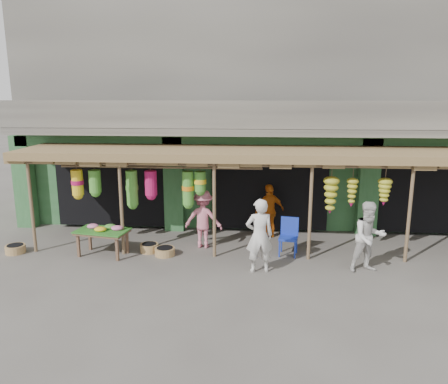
# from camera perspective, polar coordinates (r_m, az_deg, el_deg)

# --- Properties ---
(ground) EXTENTS (80.00, 80.00, 0.00)m
(ground) POSITION_cam_1_polar(r_m,az_deg,el_deg) (12.05, 6.04, -8.21)
(ground) COLOR #514C47
(ground) RESTS_ON ground
(building) EXTENTS (16.40, 6.80, 7.00)m
(building) POSITION_cam_1_polar(r_m,az_deg,el_deg) (16.14, 5.86, 9.42)
(building) COLOR gray
(building) RESTS_ON ground
(awning) EXTENTS (14.00, 2.70, 2.79)m
(awning) POSITION_cam_1_polar(r_m,az_deg,el_deg) (12.17, 5.51, 4.55)
(awning) COLOR brown
(awning) RESTS_ON ground
(flower_table) EXTENTS (1.50, 1.04, 0.83)m
(flower_table) POSITION_cam_1_polar(r_m,az_deg,el_deg) (12.24, -15.50, -4.97)
(flower_table) COLOR brown
(flower_table) RESTS_ON ground
(blue_chair) EXTENTS (0.57, 0.58, 1.02)m
(blue_chair) POSITION_cam_1_polar(r_m,az_deg,el_deg) (12.03, 8.47, -5.46)
(blue_chair) COLOR #1A32AB
(blue_chair) RESTS_ON ground
(basket_left) EXTENTS (0.71, 0.71, 0.22)m
(basket_left) POSITION_cam_1_polar(r_m,az_deg,el_deg) (13.41, -25.59, -6.73)
(basket_left) COLOR #9C8347
(basket_left) RESTS_ON ground
(basket_mid) EXTENTS (0.72, 0.72, 0.21)m
(basket_mid) POSITION_cam_1_polar(r_m,az_deg,el_deg) (12.06, -7.73, -7.71)
(basket_mid) COLOR #9B7D45
(basket_mid) RESTS_ON ground
(basket_right) EXTENTS (0.52, 0.52, 0.23)m
(basket_right) POSITION_cam_1_polar(r_m,az_deg,el_deg) (12.37, -9.73, -7.20)
(basket_right) COLOR #9E8149
(basket_right) RESTS_ON ground
(person_front) EXTENTS (0.74, 0.55, 1.85)m
(person_front) POSITION_cam_1_polar(r_m,az_deg,el_deg) (10.67, 4.65, -5.71)
(person_front) COLOR silver
(person_front) RESTS_ON ground
(person_right) EXTENTS (1.00, 0.86, 1.77)m
(person_right) POSITION_cam_1_polar(r_m,az_deg,el_deg) (11.24, 18.40, -5.61)
(person_right) COLOR silver
(person_right) RESTS_ON ground
(person_vendor) EXTENTS (1.04, 0.81, 1.65)m
(person_vendor) POSITION_cam_1_polar(r_m,az_deg,el_deg) (13.27, 5.95, -2.48)
(person_vendor) COLOR #D56414
(person_vendor) RESTS_ON ground
(person_shopper) EXTENTS (1.13, 0.73, 1.66)m
(person_shopper) POSITION_cam_1_polar(r_m,az_deg,el_deg) (12.37, -2.73, -3.53)
(person_shopper) COLOR #D67186
(person_shopper) RESTS_ON ground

